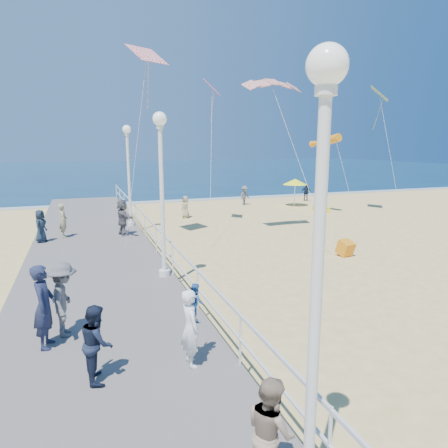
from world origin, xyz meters
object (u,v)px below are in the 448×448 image
object	(u,v)px
woman_holding_toddler	(191,328)
spectator_0	(44,306)
lamp_post_near	(319,240)
spectator_1	(271,431)
spectator_5	(123,217)
beach_chair_right	(325,210)
beach_walker_c	(185,207)
spectator_7	(97,343)
box_kite	(345,249)
beach_walker_b	(306,192)
beach_umbrella	(295,182)
spectator_2	(64,299)
spectator_6	(63,221)
beach_chair_left	(318,209)
lamp_post_mid	(161,178)
toddler_held	(195,302)
spectator_4	(41,226)
beach_walker_a	(245,195)
lamp_post_far	(128,165)

from	to	relation	value
woman_holding_toddler	spectator_0	distance (m)	3.27
lamp_post_near	spectator_1	distance (m)	2.57
spectator_5	beach_chair_right	xyz separation A→B (m)	(14.27, 4.24, -1.08)
beach_walker_c	spectator_7	bearing A→B (deg)	-34.22
box_kite	woman_holding_toddler	bearing A→B (deg)	-152.78
beach_walker_b	beach_walker_c	bearing A→B (deg)	46.66
box_kite	beach_umbrella	xyz separation A→B (m)	(5.14, 13.38, 1.61)
spectator_2	box_kite	world-z (taller)	spectator_2
spectator_6	beach_walker_b	xyz separation A→B (m)	(19.03, 9.64, -0.47)
spectator_0	beach_chair_left	xyz separation A→B (m)	(16.75, 15.34, -1.12)
spectator_5	spectator_2	bearing A→B (deg)	153.68
lamp_post_mid	spectator_5	size ratio (longest dim) A/B	3.03
spectator_2	spectator_1	bearing A→B (deg)	-150.20
spectator_1	beach_walker_c	bearing A→B (deg)	-14.37
beach_chair_left	lamp_post_near	bearing A→B (deg)	-123.21
lamp_post_mid	toddler_held	world-z (taller)	lamp_post_mid
spectator_6	spectator_4	bearing A→B (deg)	121.19
spectator_1	toddler_held	bearing A→B (deg)	-1.77
spectator_0	beach_chair_right	distance (m)	22.60
box_kite	beach_walker_b	bearing A→B (deg)	53.52
spectator_0	beach_walker_a	world-z (taller)	spectator_0
toddler_held	spectator_7	size ratio (longest dim) A/B	0.53
lamp_post_far	woman_holding_toddler	xyz separation A→B (m)	(-0.61, -14.64, -2.48)
beach_walker_b	lamp_post_far	bearing A→B (deg)	52.50
toddler_held	spectator_0	bearing A→B (deg)	56.49
spectator_2	beach_walker_c	distance (m)	17.28
toddler_held	spectator_5	world-z (taller)	spectator_5
lamp_post_far	beach_walker_a	distance (m)	12.60
spectator_1	spectator_2	size ratio (longest dim) A/B	0.86
spectator_4	spectator_5	xyz separation A→B (m)	(3.62, 0.21, 0.14)
woman_holding_toddler	beach_chair_left	world-z (taller)	woman_holding_toddler
woman_holding_toddler	spectator_1	xyz separation A→B (m)	(0.21, -3.09, -0.04)
beach_chair_left	spectator_6	bearing A→B (deg)	-165.82
spectator_2	beach_walker_b	world-z (taller)	spectator_2
lamp_post_far	beach_umbrella	world-z (taller)	lamp_post_far
spectator_0	spectator_1	distance (m)	5.69
spectator_6	beach_chair_left	bearing A→B (deg)	-81.60
spectator_4	beach_walker_c	world-z (taller)	spectator_4
beach_umbrella	beach_chair_right	xyz separation A→B (m)	(0.41, -3.51, -1.71)
spectator_7	beach_walker_c	world-z (taller)	spectator_7
spectator_2	beach_umbrella	bearing A→B (deg)	-38.28
lamp_post_near	spectator_5	size ratio (longest dim) A/B	3.03
lamp_post_mid	toddler_held	bearing A→B (deg)	-94.77
box_kite	beach_chair_right	distance (m)	11.33
toddler_held	spectator_1	distance (m)	3.28
beach_walker_a	box_kite	bearing A→B (deg)	-126.69
spectator_5	beach_walker_c	world-z (taller)	spectator_5
lamp_post_near	beach_chair_right	world-z (taller)	lamp_post_near
spectator_7	beach_walker_b	world-z (taller)	spectator_7
spectator_5	beach_umbrella	world-z (taller)	spectator_5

